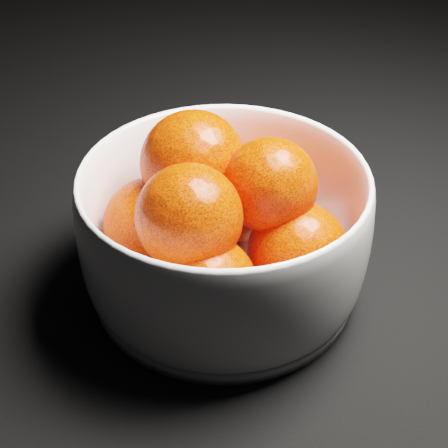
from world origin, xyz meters
name	(u,v)px	position (x,y,z in m)	size (l,w,h in m)	color
bowl	(224,230)	(-0.15, 0.25, 0.05)	(0.22, 0.22, 0.11)	white
orange_pile	(219,215)	(-0.16, 0.25, 0.07)	(0.17, 0.18, 0.13)	#F12B05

